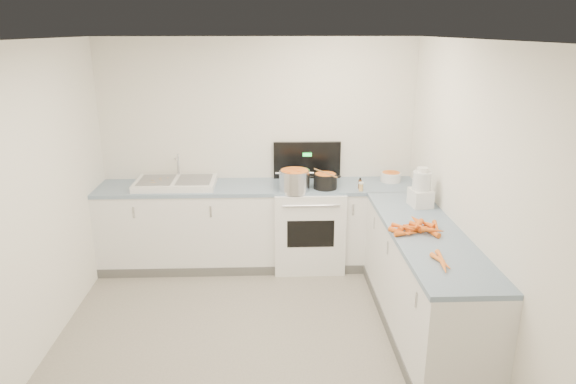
{
  "coord_description": "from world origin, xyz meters",
  "views": [
    {
      "loc": [
        0.12,
        -3.68,
        2.58
      ],
      "look_at": [
        0.3,
        1.1,
        1.05
      ],
      "focal_mm": 32.0,
      "sensor_mm": 36.0,
      "label": 1
    }
  ],
  "objects_px": {
    "stove": "(308,225)",
    "extract_bottle": "(360,184)",
    "food_processor": "(421,190)",
    "steel_pot": "(295,181)",
    "spice_jar": "(361,187)",
    "sink": "(176,183)",
    "mixing_bowl": "(391,177)",
    "black_pot": "(325,182)"
  },
  "relations": [
    {
      "from": "food_processor",
      "to": "steel_pot",
      "type": "bearing_deg",
      "value": 154.79
    },
    {
      "from": "spice_jar",
      "to": "black_pot",
      "type": "bearing_deg",
      "value": 163.89
    },
    {
      "from": "steel_pot",
      "to": "spice_jar",
      "type": "bearing_deg",
      "value": -4.63
    },
    {
      "from": "mixing_bowl",
      "to": "food_processor",
      "type": "height_order",
      "value": "food_processor"
    },
    {
      "from": "stove",
      "to": "spice_jar",
      "type": "height_order",
      "value": "stove"
    },
    {
      "from": "spice_jar",
      "to": "stove",
      "type": "bearing_deg",
      "value": 156.86
    },
    {
      "from": "stove",
      "to": "spice_jar",
      "type": "relative_size",
      "value": 17.53
    },
    {
      "from": "extract_bottle",
      "to": "stove",
      "type": "bearing_deg",
      "value": 164.97
    },
    {
      "from": "extract_bottle",
      "to": "spice_jar",
      "type": "distance_m",
      "value": 0.08
    },
    {
      "from": "black_pot",
      "to": "extract_bottle",
      "type": "bearing_deg",
      "value": -3.41
    },
    {
      "from": "stove",
      "to": "extract_bottle",
      "type": "relative_size",
      "value": 14.24
    },
    {
      "from": "spice_jar",
      "to": "steel_pot",
      "type": "bearing_deg",
      "value": 175.37
    },
    {
      "from": "stove",
      "to": "steel_pot",
      "type": "height_order",
      "value": "stove"
    },
    {
      "from": "black_pot",
      "to": "stove",
      "type": "bearing_deg",
      "value": 143.76
    },
    {
      "from": "stove",
      "to": "mixing_bowl",
      "type": "relative_size",
      "value": 6.03
    },
    {
      "from": "black_pot",
      "to": "mixing_bowl",
      "type": "relative_size",
      "value": 1.11
    },
    {
      "from": "steel_pot",
      "to": "black_pot",
      "type": "bearing_deg",
      "value": 8.52
    },
    {
      "from": "steel_pot",
      "to": "food_processor",
      "type": "relative_size",
      "value": 0.85
    },
    {
      "from": "steel_pot",
      "to": "mixing_bowl",
      "type": "bearing_deg",
      "value": 14.37
    },
    {
      "from": "spice_jar",
      "to": "food_processor",
      "type": "relative_size",
      "value": 0.2
    },
    {
      "from": "sink",
      "to": "steel_pot",
      "type": "xyz_separation_m",
      "value": [
        1.29,
        -0.19,
        0.06
      ]
    },
    {
      "from": "black_pot",
      "to": "food_processor",
      "type": "relative_size",
      "value": 0.66
    },
    {
      "from": "stove",
      "to": "spice_jar",
      "type": "xyz_separation_m",
      "value": [
        0.54,
        -0.23,
        0.5
      ]
    },
    {
      "from": "sink",
      "to": "food_processor",
      "type": "xyz_separation_m",
      "value": [
        2.47,
        -0.75,
        0.13
      ]
    },
    {
      "from": "extract_bottle",
      "to": "food_processor",
      "type": "xyz_separation_m",
      "value": [
        0.48,
        -0.59,
        0.12
      ]
    },
    {
      "from": "mixing_bowl",
      "to": "spice_jar",
      "type": "distance_m",
      "value": 0.52
    },
    {
      "from": "mixing_bowl",
      "to": "extract_bottle",
      "type": "distance_m",
      "value": 0.47
    },
    {
      "from": "stove",
      "to": "sink",
      "type": "distance_m",
      "value": 1.54
    },
    {
      "from": "stove",
      "to": "steel_pot",
      "type": "distance_m",
      "value": 0.61
    },
    {
      "from": "stove",
      "to": "food_processor",
      "type": "distance_m",
      "value": 1.41
    },
    {
      "from": "mixing_bowl",
      "to": "food_processor",
      "type": "bearing_deg",
      "value": -83.76
    },
    {
      "from": "stove",
      "to": "extract_bottle",
      "type": "bearing_deg",
      "value": -15.03
    },
    {
      "from": "stove",
      "to": "steel_pot",
      "type": "xyz_separation_m",
      "value": [
        -0.16,
        -0.17,
        0.56
      ]
    },
    {
      "from": "stove",
      "to": "black_pot",
      "type": "bearing_deg",
      "value": -36.24
    },
    {
      "from": "black_pot",
      "to": "steel_pot",
      "type": "bearing_deg",
      "value": -171.48
    },
    {
      "from": "mixing_bowl",
      "to": "extract_bottle",
      "type": "xyz_separation_m",
      "value": [
        -0.39,
        -0.25,
        -0.0
      ]
    },
    {
      "from": "steel_pot",
      "to": "extract_bottle",
      "type": "distance_m",
      "value": 0.71
    },
    {
      "from": "stove",
      "to": "extract_bottle",
      "type": "xyz_separation_m",
      "value": [
        0.54,
        -0.14,
        0.51
      ]
    },
    {
      "from": "mixing_bowl",
      "to": "food_processor",
      "type": "xyz_separation_m",
      "value": [
        0.09,
        -0.84,
        0.11
      ]
    },
    {
      "from": "steel_pot",
      "to": "food_processor",
      "type": "distance_m",
      "value": 1.31
    },
    {
      "from": "stove",
      "to": "food_processor",
      "type": "xyz_separation_m",
      "value": [
        1.02,
        -0.73,
        0.63
      ]
    },
    {
      "from": "black_pot",
      "to": "sink",
      "type": "bearing_deg",
      "value": 175.12
    }
  ]
}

